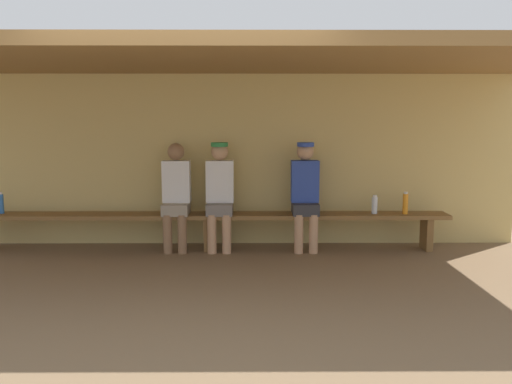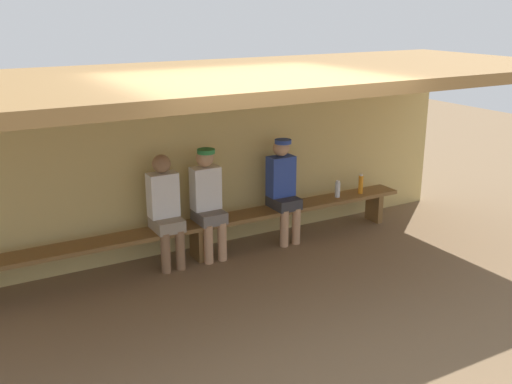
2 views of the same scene
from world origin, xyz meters
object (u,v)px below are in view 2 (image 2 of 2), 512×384
Objects in this scene: bench at (197,229)px; player_shirtless_tan at (165,207)px; water_bottle_orange at (338,189)px; water_bottle_blue at (361,184)px; player_near_post at (283,186)px; player_rightmost at (208,198)px.

player_shirtless_tan is at bearing 179.54° from bench.
water_bottle_blue is (0.38, -0.03, 0.02)m from water_bottle_orange.
water_bottle_blue reaches higher than water_bottle_orange.
player_shirtless_tan reaches higher than water_bottle_orange.
water_bottle_blue is at bearing -1.51° from player_near_post.
player_rightmost is 4.87× the size of water_bottle_blue.
water_bottle_orange is at bearing -0.20° from player_rightmost.
water_bottle_blue is (1.24, -0.03, -0.15)m from player_near_post.
bench is at bearing 179.32° from water_bottle_blue.
player_shirtless_tan is 4.83× the size of water_bottle_blue.
water_bottle_orange is at bearing 176.00° from water_bottle_blue.
player_shirtless_tan is at bearing 179.35° from water_bottle_blue.
bench is 1.27m from player_near_post.
player_rightmost reaches higher than player_shirtless_tan.
bench is 4.46× the size of player_near_post.
bench is 2.47m from water_bottle_blue.
player_near_post is 5.79× the size of water_bottle_orange.
player_rightmost is (0.54, 0.00, 0.02)m from player_shirtless_tan.
water_bottle_orange is (1.93, -0.01, -0.18)m from player_rightmost.
water_bottle_orange is at bearing -0.14° from player_shirtless_tan.
player_shirtless_tan is 5.74× the size of water_bottle_orange.
player_shirtless_tan reaches higher than bench.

